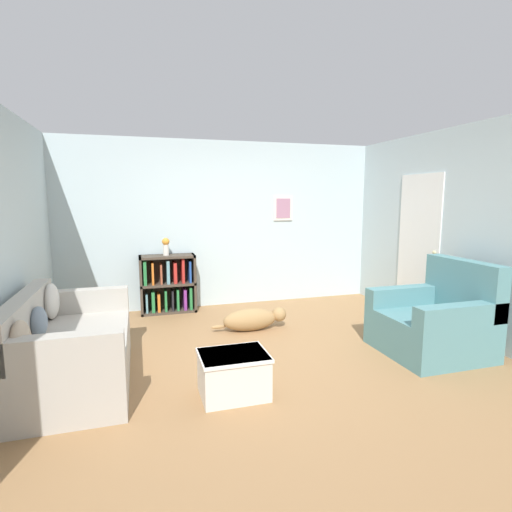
# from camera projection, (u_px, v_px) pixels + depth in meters

# --- Properties ---
(ground_plane) EXTENTS (14.00, 14.00, 0.00)m
(ground_plane) POSITION_uv_depth(u_px,v_px,m) (266.00, 355.00, 4.43)
(ground_plane) COLOR #997047
(wall_back) EXTENTS (5.60, 0.13, 2.60)m
(wall_back) POSITION_uv_depth(u_px,v_px,m) (223.00, 224.00, 6.37)
(wall_back) COLOR silver
(wall_back) RESTS_ON ground_plane
(wall_right) EXTENTS (0.16, 5.00, 2.60)m
(wall_right) POSITION_uv_depth(u_px,v_px,m) (460.00, 233.00, 4.98)
(wall_right) COLOR silver
(wall_right) RESTS_ON ground_plane
(couch) EXTENTS (0.95, 1.71, 0.86)m
(couch) POSITION_uv_depth(u_px,v_px,m) (68.00, 350.00, 3.69)
(couch) COLOR #ADA89E
(couch) RESTS_ON ground_plane
(bookshelf) EXTENTS (0.82, 0.33, 0.87)m
(bookshelf) POSITION_uv_depth(u_px,v_px,m) (168.00, 285.00, 6.03)
(bookshelf) COLOR #42382D
(bookshelf) RESTS_ON ground_plane
(recliner_chair) EXTENTS (1.03, 1.03, 1.03)m
(recliner_chair) POSITION_uv_depth(u_px,v_px,m) (435.00, 322.00, 4.46)
(recliner_chair) COLOR slate
(recliner_chair) RESTS_ON ground_plane
(coffee_table) EXTENTS (0.60, 0.46, 0.38)m
(coffee_table) POSITION_uv_depth(u_px,v_px,m) (234.00, 373.00, 3.49)
(coffee_table) COLOR silver
(coffee_table) RESTS_ON ground_plane
(dog) EXTENTS (1.01, 0.26, 0.29)m
(dog) POSITION_uv_depth(u_px,v_px,m) (253.00, 319.00, 5.22)
(dog) COLOR #9E7A4C
(dog) RESTS_ON ground_plane
(vase) EXTENTS (0.11, 0.11, 0.26)m
(vase) POSITION_uv_depth(u_px,v_px,m) (166.00, 245.00, 5.93)
(vase) COLOR silver
(vase) RESTS_ON bookshelf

